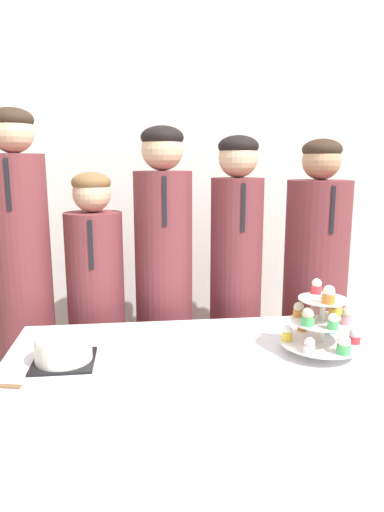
# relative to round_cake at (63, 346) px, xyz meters

# --- Properties ---
(wall_back) EXTENTS (9.00, 0.06, 2.70)m
(wall_back) POSITION_rel_round_cake_xyz_m (0.46, 1.29, 0.55)
(wall_back) COLOR silver
(wall_back) RESTS_ON ground_plane
(table) EXTENTS (1.35, 0.68, 0.74)m
(table) POSITION_rel_round_cake_xyz_m (0.46, 0.05, -0.43)
(table) COLOR white
(table) RESTS_ON ground_plane
(round_cake) EXTENTS (0.21, 0.21, 0.12)m
(round_cake) POSITION_rel_round_cake_xyz_m (0.00, 0.00, 0.00)
(round_cake) COLOR black
(round_cake) RESTS_ON table
(cake_knife) EXTENTS (0.31, 0.09, 0.01)m
(cake_knife) POSITION_rel_round_cake_xyz_m (-0.09, -0.18, -0.06)
(cake_knife) COLOR silver
(cake_knife) RESTS_ON table
(cupcake_stand) EXTENTS (0.29, 0.29, 0.27)m
(cupcake_stand) POSITION_rel_round_cake_xyz_m (0.93, -0.03, 0.06)
(cupcake_stand) COLOR silver
(cupcake_stand) RESTS_ON table
(student_0) EXTENTS (0.27, 0.27, 1.67)m
(student_0) POSITION_rel_round_cake_xyz_m (-0.28, 0.63, 0.01)
(student_0) COLOR brown
(student_0) RESTS_ON ground_plane
(student_1) EXTENTS (0.27, 0.28, 1.39)m
(student_1) POSITION_rel_round_cake_xyz_m (0.06, 0.63, -0.14)
(student_1) COLOR brown
(student_1) RESTS_ON ground_plane
(student_2) EXTENTS (0.28, 0.28, 1.60)m
(student_2) POSITION_rel_round_cake_xyz_m (0.39, 0.63, -0.03)
(student_2) COLOR brown
(student_2) RESTS_ON ground_plane
(student_3) EXTENTS (0.26, 0.26, 1.56)m
(student_3) POSITION_rel_round_cake_xyz_m (0.75, 0.63, -0.04)
(student_3) COLOR brown
(student_3) RESTS_ON ground_plane
(student_4) EXTENTS (0.32, 0.32, 1.54)m
(student_4) POSITION_rel_round_cake_xyz_m (1.16, 0.63, -0.07)
(student_4) COLOR brown
(student_4) RESTS_ON ground_plane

